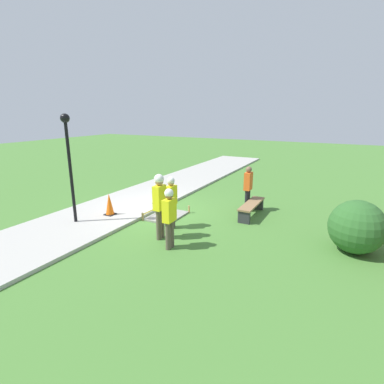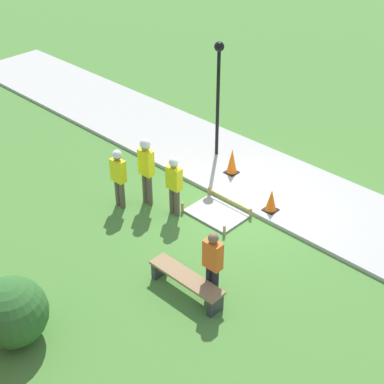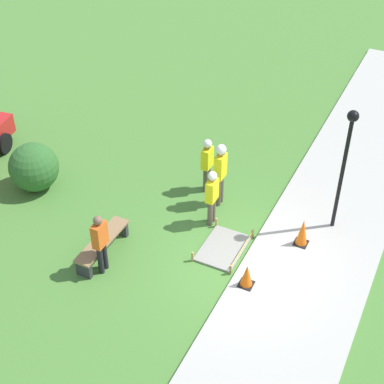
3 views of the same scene
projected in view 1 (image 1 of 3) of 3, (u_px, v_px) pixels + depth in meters
name	position (u px, v px, depth m)	size (l,w,h in m)	color
ground_plane	(158.00, 211.00, 11.20)	(60.00, 60.00, 0.00)	#477A33
sidewalk	(126.00, 204.00, 11.86)	(28.00, 3.03, 0.10)	#ADAAA3
wet_concrete_patch	(167.00, 216.00, 10.56)	(1.48, 1.07, 0.28)	gray
traffic_cone_near_patch	(158.00, 196.00, 11.74)	(0.34, 0.34, 0.61)	black
traffic_cone_far_patch	(109.00, 204.00, 10.39)	(0.34, 0.34, 0.76)	black
park_bench	(252.00, 207.00, 10.57)	(1.86, 0.44, 0.48)	#2D2D33
worker_supervisor	(169.00, 214.00, 7.88)	(0.40, 0.24, 1.67)	brown
worker_assistant	(160.00, 200.00, 8.46)	(0.40, 0.28, 1.92)	brown
worker_trainee	(171.00, 198.00, 9.31)	(0.40, 0.24, 1.66)	brown
bystander_in_orange_shirt	(248.00, 186.00, 10.95)	(0.40, 0.22, 1.68)	black
lamppost_near	(69.00, 152.00, 9.24)	(0.28, 0.28, 3.44)	black
shrub_rounded_near	(357.00, 227.00, 7.74)	(1.41, 1.41, 1.41)	#2D6028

